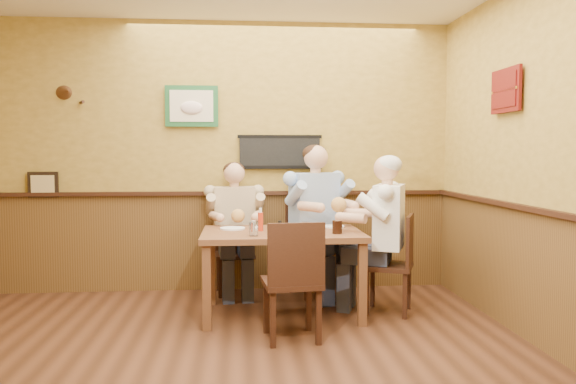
# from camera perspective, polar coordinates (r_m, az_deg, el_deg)

# --- Properties ---
(room) EXTENTS (5.02, 5.03, 2.81)m
(room) POSITION_cam_1_polar(r_m,az_deg,el_deg) (3.59, -7.44, 7.90)
(room) COLOR #371D10
(room) RESTS_ON ground
(dining_table) EXTENTS (1.40, 0.90, 0.75)m
(dining_table) POSITION_cam_1_polar(r_m,az_deg,el_deg) (4.98, -0.62, -5.04)
(dining_table) COLOR brown
(dining_table) RESTS_ON ground
(chair_back_left) EXTENTS (0.43, 0.43, 0.85)m
(chair_back_left) POSITION_cam_1_polar(r_m,az_deg,el_deg) (5.79, -5.45, -6.14)
(chair_back_left) COLOR #351C11
(chair_back_left) RESTS_ON ground
(chair_back_right) EXTENTS (0.57, 0.57, 0.96)m
(chair_back_right) POSITION_cam_1_polar(r_m,az_deg,el_deg) (5.72, 2.67, -5.70)
(chair_back_right) COLOR #351C11
(chair_back_right) RESTS_ON ground
(chair_right_end) EXTENTS (0.54, 0.54, 0.89)m
(chair_right_end) POSITION_cam_1_polar(r_m,az_deg,el_deg) (5.17, 10.17, -7.16)
(chair_right_end) COLOR #351C11
(chair_right_end) RESTS_ON ground
(chair_near_side) EXTENTS (0.47, 0.47, 0.93)m
(chair_near_side) POSITION_cam_1_polar(r_m,az_deg,el_deg) (4.38, 0.36, -8.89)
(chair_near_side) COLOR #351C11
(chair_near_side) RESTS_ON ground
(diner_tan_shirt) EXTENTS (0.61, 0.61, 1.21)m
(diner_tan_shirt) POSITION_cam_1_polar(r_m,az_deg,el_deg) (5.76, -5.47, -4.36)
(diner_tan_shirt) COLOR beige
(diner_tan_shirt) RESTS_ON ground
(diner_blue_polo) EXTENTS (0.82, 0.82, 1.36)m
(diner_blue_polo) POSITION_cam_1_polar(r_m,az_deg,el_deg) (5.69, 2.68, -3.67)
(diner_blue_polo) COLOR #8EAAD6
(diner_blue_polo) RESTS_ON ground
(diner_white_elder) EXTENTS (0.77, 0.77, 1.27)m
(diner_white_elder) POSITION_cam_1_polar(r_m,az_deg,el_deg) (5.14, 10.19, -5.07)
(diner_white_elder) COLOR white
(diner_white_elder) RESTS_ON ground
(water_glass_left) EXTENTS (0.09, 0.09, 0.12)m
(water_glass_left) POSITION_cam_1_polar(r_m,az_deg,el_deg) (4.69, -3.52, -3.76)
(water_glass_left) COLOR silver
(water_glass_left) RESTS_ON dining_table
(water_glass_mid) EXTENTS (0.10, 0.10, 0.11)m
(water_glass_mid) POSITION_cam_1_polar(r_m,az_deg,el_deg) (4.68, 1.80, -3.79)
(water_glass_mid) COLOR silver
(water_glass_mid) RESTS_ON dining_table
(cola_tumbler) EXTENTS (0.10, 0.10, 0.11)m
(cola_tumbler) POSITION_cam_1_polar(r_m,az_deg,el_deg) (4.83, 5.02, -3.57)
(cola_tumbler) COLOR black
(cola_tumbler) RESTS_ON dining_table
(hot_sauce_bottle) EXTENTS (0.06, 0.06, 0.18)m
(hot_sauce_bottle) POSITION_cam_1_polar(r_m,az_deg,el_deg) (4.97, -2.81, -2.92)
(hot_sauce_bottle) COLOR red
(hot_sauce_bottle) RESTS_ON dining_table
(salt_shaker) EXTENTS (0.04, 0.04, 0.09)m
(salt_shaker) POSITION_cam_1_polar(r_m,az_deg,el_deg) (4.97, -3.52, -3.45)
(salt_shaker) COLOR silver
(salt_shaker) RESTS_ON dining_table
(pepper_shaker) EXTENTS (0.04, 0.04, 0.09)m
(pepper_shaker) POSITION_cam_1_polar(r_m,az_deg,el_deg) (5.02, -0.83, -3.41)
(pepper_shaker) COLOR black
(pepper_shaker) RESTS_ON dining_table
(plate_far_left) EXTENTS (0.29, 0.29, 0.02)m
(plate_far_left) POSITION_cam_1_polar(r_m,az_deg,el_deg) (5.12, -5.65, -3.69)
(plate_far_left) COLOR white
(plate_far_left) RESTS_ON dining_table
(plate_far_right) EXTENTS (0.24, 0.24, 0.01)m
(plate_far_right) POSITION_cam_1_polar(r_m,az_deg,el_deg) (5.25, 4.61, -3.50)
(plate_far_right) COLOR silver
(plate_far_right) RESTS_ON dining_table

